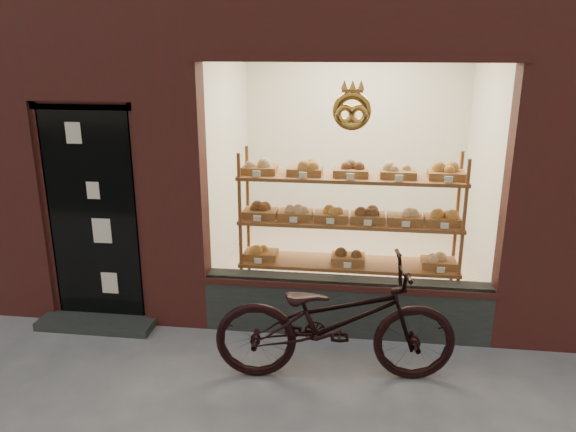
# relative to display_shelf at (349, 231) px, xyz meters

# --- Properties ---
(display_shelf) EXTENTS (2.20, 0.45, 1.70)m
(display_shelf) POSITION_rel_display_shelf_xyz_m (0.00, 0.00, 0.00)
(display_shelf) COLOR brown
(display_shelf) RESTS_ON ground
(bicycle) EXTENTS (2.04, 0.89, 1.04)m
(bicycle) POSITION_rel_display_shelf_xyz_m (-0.07, -1.20, -0.38)
(bicycle) COLOR black
(bicycle) RESTS_ON ground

